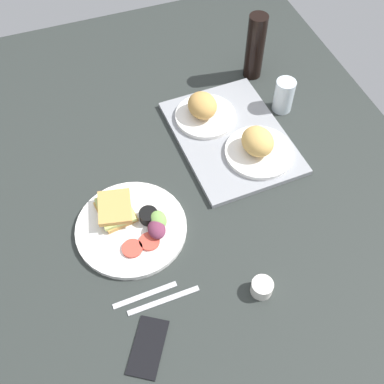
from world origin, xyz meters
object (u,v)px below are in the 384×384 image
at_px(fork, 145,295).
at_px(knife, 164,300).
at_px(bread_plate_far, 258,146).
at_px(espresso_cup, 262,287).
at_px(bread_plate_near, 204,110).
at_px(drinking_glass, 284,96).
at_px(cell_phone, 148,347).
at_px(plate_with_salad, 132,224).
at_px(soda_bottle, 255,47).
at_px(serving_tray, 231,137).

bearing_deg(fork, knife, -39.05).
distance_m(bread_plate_far, espresso_cup, 0.45).
distance_m(bread_plate_near, fork, 0.64).
xyz_separation_m(drinking_glass, espresso_cup, (0.58, -0.34, -0.04)).
xyz_separation_m(drinking_glass, cell_phone, (0.62, -0.66, -0.05)).
bearing_deg(knife, plate_with_salad, 92.50).
height_order(bread_plate_near, espresso_cup, bread_plate_near).
distance_m(bread_plate_near, plate_with_salad, 0.46).
bearing_deg(soda_bottle, drinking_glass, 6.89).
xyz_separation_m(bread_plate_near, soda_bottle, (-0.16, 0.24, 0.07)).
xyz_separation_m(bread_plate_near, fork, (0.52, -0.36, -0.05)).
distance_m(plate_with_salad, soda_bottle, 0.75).
xyz_separation_m(bread_plate_far, knife, (0.35, -0.42, -0.05)).
bearing_deg(serving_tray, bread_plate_far, 25.75).
bearing_deg(cell_phone, soda_bottle, 173.69).
xyz_separation_m(serving_tray, drinking_glass, (-0.07, 0.21, 0.05)).
bearing_deg(soda_bottle, cell_phone, -37.99).
height_order(fork, knife, same).
relative_size(drinking_glass, cell_phone, 0.80).
distance_m(serving_tray, cell_phone, 0.71).
xyz_separation_m(bread_plate_far, cell_phone, (0.45, -0.49, -0.04)).
distance_m(plate_with_salad, cell_phone, 0.34).
height_order(soda_bottle, knife, soda_bottle).
bearing_deg(bread_plate_near, drinking_glass, 82.32).
distance_m(bread_plate_far, plate_with_salad, 0.45).
distance_m(plate_with_salad, fork, 0.21).
height_order(soda_bottle, fork, soda_bottle).
distance_m(bread_plate_near, knife, 0.64).
relative_size(soda_bottle, fork, 1.39).
relative_size(fork, knife, 0.89).
xyz_separation_m(bread_plate_near, cell_phone, (0.65, -0.39, -0.04)).
height_order(plate_with_salad, drinking_glass, drinking_glass).
bearing_deg(plate_with_salad, drinking_glass, 115.18).
bearing_deg(bread_plate_near, soda_bottle, 122.62).
bearing_deg(espresso_cup, bread_plate_far, 156.98).
xyz_separation_m(serving_tray, bread_plate_far, (0.10, 0.05, 0.04)).
bearing_deg(bread_plate_far, cell_phone, -47.23).
relative_size(bread_plate_far, drinking_glass, 1.83).
bearing_deg(bread_plate_far, espresso_cup, -23.02).
bearing_deg(espresso_cup, drinking_glass, 149.41).
distance_m(plate_with_salad, drinking_glass, 0.66).
distance_m(espresso_cup, knife, 0.25).
bearing_deg(cell_phone, serving_tray, 172.75).
bearing_deg(drinking_glass, bread_plate_far, -45.25).
xyz_separation_m(soda_bottle, knife, (0.71, -0.56, -0.12)).
distance_m(serving_tray, soda_bottle, 0.34).
height_order(serving_tray, bread_plate_far, bread_plate_far).
height_order(bread_plate_near, soda_bottle, soda_bottle).
relative_size(serving_tray, knife, 2.37).
bearing_deg(bread_plate_near, plate_with_salad, -46.31).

